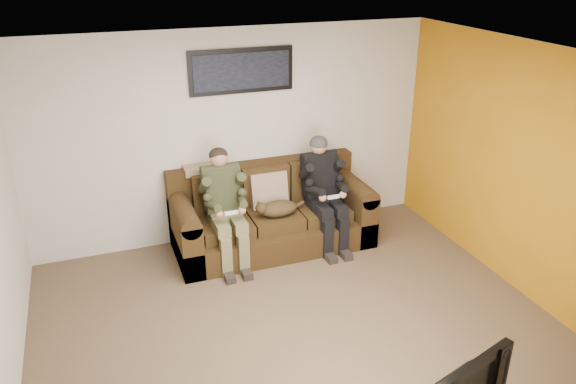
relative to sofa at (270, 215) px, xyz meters
name	(u,v)px	position (x,y,z in m)	size (l,w,h in m)	color
floor	(301,333)	(-0.31, -1.84, -0.37)	(5.00, 5.00, 0.00)	brown
ceiling	(304,62)	(-0.31, -1.84, 2.23)	(5.00, 5.00, 0.00)	silver
wall_back	(234,137)	(-0.31, 0.41, 0.93)	(5.00, 5.00, 0.00)	beige
wall_right	(531,175)	(2.19, -1.84, 0.93)	(4.50, 4.50, 0.00)	beige
accent_wall_right	(530,175)	(2.18, -1.84, 0.93)	(4.50, 4.50, 0.00)	#B87A12
sofa	(270,215)	(0.00, 0.00, 0.00)	(2.39, 1.03, 0.98)	#362410
throw_pillow	(269,190)	(0.00, 0.04, 0.33)	(0.46, 0.13, 0.43)	#9D7E67
throw_blanket	(204,169)	(-0.73, 0.30, 0.61)	(0.49, 0.24, 0.09)	tan
person_left	(224,200)	(-0.62, -0.20, 0.39)	(0.51, 0.87, 1.33)	olive
person_right	(323,185)	(0.62, -0.20, 0.39)	(0.51, 0.86, 1.34)	black
cat	(277,208)	(0.00, -0.25, 0.21)	(0.66, 0.26, 0.24)	#4F3C1F
framed_poster	(242,71)	(-0.20, 0.38, 1.73)	(1.25, 0.05, 0.52)	black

